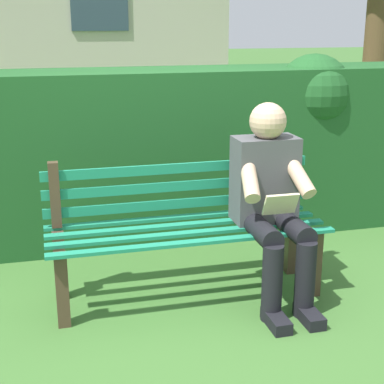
% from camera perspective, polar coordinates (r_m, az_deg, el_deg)
% --- Properties ---
extents(ground, '(60.00, 60.00, 0.00)m').
position_cam_1_polar(ground, '(3.64, -0.40, -10.20)').
color(ground, '#3D6B2D').
extents(park_bench, '(1.67, 0.50, 0.85)m').
position_cam_1_polar(park_bench, '(3.53, -0.71, -3.30)').
color(park_bench, '#4C3828').
rests_on(park_bench, ground).
extents(person_seated, '(0.44, 0.73, 1.18)m').
position_cam_1_polar(person_seated, '(3.46, 7.83, -0.61)').
color(person_seated, '#4C4C51').
rests_on(person_seated, ground).
extents(hedge_backdrop, '(5.59, 0.73, 1.39)m').
position_cam_1_polar(hedge_backdrop, '(4.41, -8.68, 3.75)').
color(hedge_backdrop, '#1E5123').
rests_on(hedge_backdrop, ground).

